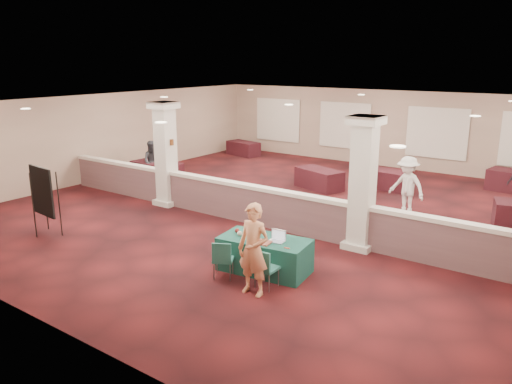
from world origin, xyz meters
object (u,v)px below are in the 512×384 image
Objects in this scene: far_table_front_left at (157,172)px; far_table_back_left at (243,148)px; near_table at (264,255)px; conf_chair_main at (265,266)px; conf_chair_side at (223,257)px; woman at (253,250)px; easel_board at (42,192)px; far_table_front_center at (319,179)px; attendee_d at (367,166)px; attendee_b at (407,186)px; far_table_back_center at (386,179)px; attendee_a at (153,162)px.

far_table_front_left is 1.20× the size of far_table_back_left.
near_table is 2.34× the size of conf_chair_main.
conf_chair_side is 0.45× the size of woman.
woman reaches higher than conf_chair_main.
conf_chair_main is 0.45× the size of easel_board.
attendee_d reaches higher than far_table_front_center.
conf_chair_side is at bearing 115.14° from attendee_d.
attendee_b reaches higher than near_table.
conf_chair_main reaches higher than far_table_back_center.
far_table_back_left is 8.16m from far_table_back_center.
attendee_d is at bearing 33.64° from far_table_front_center.
far_table_back_center is (-0.04, 9.16, -0.16)m from conf_chair_side.
conf_chair_side reaches higher than far_table_front_left.
far_table_back_left is 0.91× the size of attendee_b.
attendee_b reaches higher than far_table_back_center.
far_table_back_center is at bearing 35.28° from far_table_front_center.
near_table is 7.97m from attendee_d.
far_table_back_center reaches higher than far_table_back_left.
far_table_front_left is at bearing -150.68° from far_table_back_center.
far_table_back_center is 3.13m from attendee_b.
attendee_b reaches higher than conf_chair_main.
conf_chair_side is at bearing -71.73° from attendee_a.
far_table_back_center is (-0.52, 8.32, -0.04)m from near_table.
attendee_a is (-7.29, -4.16, 0.46)m from far_table_back_center.
attendee_a reaches higher than conf_chair_side.
attendee_a reaches higher than far_table_front_left.
far_table_front_center is (-1.96, 7.81, -0.14)m from conf_chair_side.
easel_board reaches higher than far_table_front_center.
attendee_d is at bearing 98.00° from woman.
far_table_back_center is (1.92, 1.36, -0.02)m from far_table_front_center.
far_table_back_center is (7.22, 4.06, -0.06)m from far_table_front_left.
easel_board is 1.08× the size of attendee_d.
far_table_back_left is (-0.65, 6.20, -0.06)m from far_table_front_left.
conf_chair_side is at bearing -126.73° from near_table.
conf_chair_main is 9.61m from far_table_front_left.
far_table_back_center is at bearing 136.35° from attendee_b.
easel_board is 12.14m from far_table_back_left.
near_table is 0.86m from conf_chair_main.
attendee_a is at bearing 146.30° from woman.
woman is at bearing -69.54° from attendee_a.
far_table_front_left is (-8.22, 4.97, -0.10)m from conf_chair_main.
near_table is 0.97m from conf_chair_side.
conf_chair_main is 0.99× the size of conf_chair_side.
attendee_a is at bearing 114.35° from easel_board.
far_table_back_center is at bearing 94.28° from woman.
far_table_front_left is at bearing 113.42° from easel_board.
woman is 1.13× the size of far_table_back_center.
conf_chair_side is 0.51× the size of far_table_back_center.
attendee_a is (-5.37, -2.80, 0.44)m from far_table_front_center.
attendee_a reaches higher than far_table_back_left.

